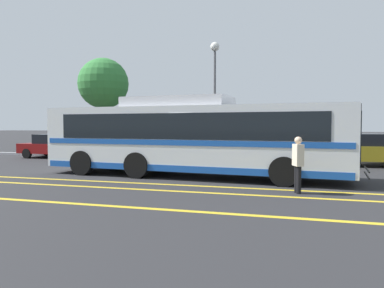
{
  "coord_description": "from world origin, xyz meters",
  "views": [
    {
      "loc": [
        3.36,
        -14.11,
        2.03
      ],
      "look_at": [
        -0.73,
        0.08,
        1.29
      ],
      "focal_mm": 35.0,
      "sensor_mm": 36.0,
      "label": 1
    }
  ],
  "objects_px": {
    "transit_bus": "(192,136)",
    "parked_car_1": "(140,149)",
    "pedestrian_0": "(298,161)",
    "parked_car_0": "(54,146)",
    "street_lamp": "(215,73)",
    "tree_1": "(103,84)",
    "parked_car_2": "(246,149)",
    "parked_car_3": "(366,150)"
  },
  "relations": [
    {
      "from": "transit_bus",
      "to": "parked_car_1",
      "type": "bearing_deg",
      "value": -135.34
    },
    {
      "from": "transit_bus",
      "to": "pedestrian_0",
      "type": "relative_size",
      "value": 7.37
    },
    {
      "from": "parked_car_0",
      "to": "parked_car_1",
      "type": "relative_size",
      "value": 0.99
    },
    {
      "from": "street_lamp",
      "to": "tree_1",
      "type": "distance_m",
      "value": 8.36
    },
    {
      "from": "parked_car_0",
      "to": "street_lamp",
      "type": "xyz_separation_m",
      "value": [
        9.83,
        1.86,
        4.38
      ]
    },
    {
      "from": "parked_car_2",
      "to": "parked_car_3",
      "type": "bearing_deg",
      "value": 95.23
    },
    {
      "from": "transit_bus",
      "to": "tree_1",
      "type": "height_order",
      "value": "tree_1"
    },
    {
      "from": "pedestrian_0",
      "to": "parked_car_1",
      "type": "bearing_deg",
      "value": -154.42
    },
    {
      "from": "parked_car_0",
      "to": "parked_car_3",
      "type": "bearing_deg",
      "value": 94.37
    },
    {
      "from": "parked_car_0",
      "to": "pedestrian_0",
      "type": "xyz_separation_m",
      "value": [
        14.67,
        -8.42,
        0.23
      ]
    },
    {
      "from": "parked_car_2",
      "to": "street_lamp",
      "type": "height_order",
      "value": "street_lamp"
    },
    {
      "from": "parked_car_0",
      "to": "parked_car_2",
      "type": "relative_size",
      "value": 0.98
    },
    {
      "from": "parked_car_3",
      "to": "tree_1",
      "type": "bearing_deg",
      "value": -101.92
    },
    {
      "from": "transit_bus",
      "to": "tree_1",
      "type": "relative_size",
      "value": 1.87
    },
    {
      "from": "transit_bus",
      "to": "parked_car_3",
      "type": "height_order",
      "value": "transit_bus"
    },
    {
      "from": "tree_1",
      "to": "pedestrian_0",
      "type": "bearing_deg",
      "value": -42.03
    },
    {
      "from": "transit_bus",
      "to": "street_lamp",
      "type": "bearing_deg",
      "value": -169.61
    },
    {
      "from": "parked_car_1",
      "to": "parked_car_3",
      "type": "bearing_deg",
      "value": 92.9
    },
    {
      "from": "parked_car_0",
      "to": "street_lamp",
      "type": "height_order",
      "value": "street_lamp"
    },
    {
      "from": "street_lamp",
      "to": "tree_1",
      "type": "bearing_deg",
      "value": 169.67
    },
    {
      "from": "transit_bus",
      "to": "street_lamp",
      "type": "height_order",
      "value": "street_lamp"
    },
    {
      "from": "parked_car_2",
      "to": "street_lamp",
      "type": "distance_m",
      "value": 5.18
    },
    {
      "from": "parked_car_0",
      "to": "tree_1",
      "type": "xyz_separation_m",
      "value": [
        1.6,
        3.35,
        4.17
      ]
    },
    {
      "from": "parked_car_2",
      "to": "parked_car_3",
      "type": "distance_m",
      "value": 5.96
    },
    {
      "from": "parked_car_3",
      "to": "street_lamp",
      "type": "distance_m",
      "value": 9.31
    },
    {
      "from": "parked_car_0",
      "to": "parked_car_2",
      "type": "bearing_deg",
      "value": 94.03
    },
    {
      "from": "parked_car_0",
      "to": "tree_1",
      "type": "relative_size",
      "value": 0.65
    },
    {
      "from": "transit_bus",
      "to": "parked_car_3",
      "type": "bearing_deg",
      "value": 133.58
    },
    {
      "from": "pedestrian_0",
      "to": "street_lamp",
      "type": "relative_size",
      "value": 0.24
    },
    {
      "from": "pedestrian_0",
      "to": "tree_1",
      "type": "xyz_separation_m",
      "value": [
        -13.06,
        11.77,
        3.94
      ]
    },
    {
      "from": "parked_car_3",
      "to": "parked_car_2",
      "type": "bearing_deg",
      "value": -89.65
    },
    {
      "from": "parked_car_1",
      "to": "parked_car_2",
      "type": "bearing_deg",
      "value": 93.32
    },
    {
      "from": "parked_car_0",
      "to": "parked_car_1",
      "type": "bearing_deg",
      "value": 92.17
    },
    {
      "from": "transit_bus",
      "to": "street_lamp",
      "type": "distance_m",
      "value": 8.42
    },
    {
      "from": "parked_car_1",
      "to": "pedestrian_0",
      "type": "bearing_deg",
      "value": 48.07
    },
    {
      "from": "transit_bus",
      "to": "parked_car_2",
      "type": "height_order",
      "value": "transit_bus"
    },
    {
      "from": "parked_car_3",
      "to": "pedestrian_0",
      "type": "xyz_separation_m",
      "value": [
        -3.22,
        -8.57,
        0.17
      ]
    },
    {
      "from": "parked_car_0",
      "to": "tree_1",
      "type": "height_order",
      "value": "tree_1"
    },
    {
      "from": "transit_bus",
      "to": "parked_car_1",
      "type": "height_order",
      "value": "transit_bus"
    },
    {
      "from": "pedestrian_0",
      "to": "tree_1",
      "type": "height_order",
      "value": "tree_1"
    },
    {
      "from": "pedestrian_0",
      "to": "parked_car_0",
      "type": "bearing_deg",
      "value": -141.01
    },
    {
      "from": "parked_car_1",
      "to": "street_lamp",
      "type": "xyz_separation_m",
      "value": [
        3.92,
        2.03,
        4.42
      ]
    }
  ]
}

